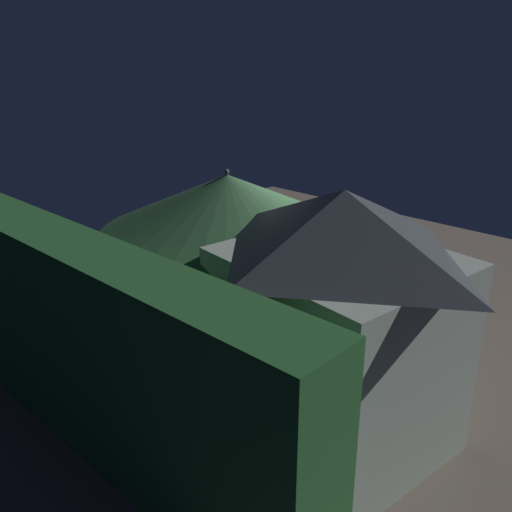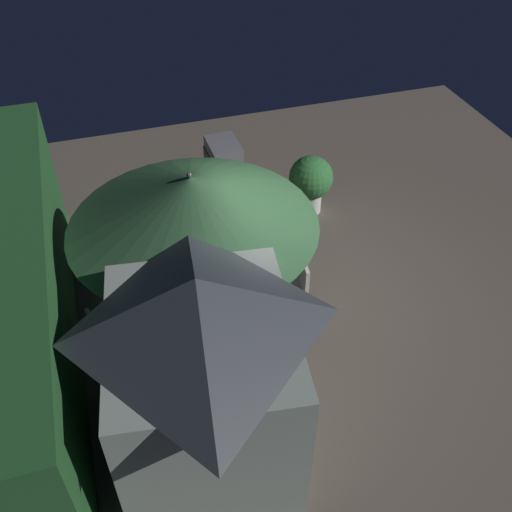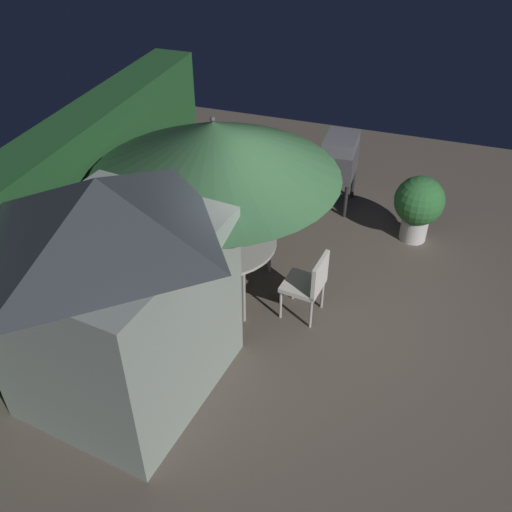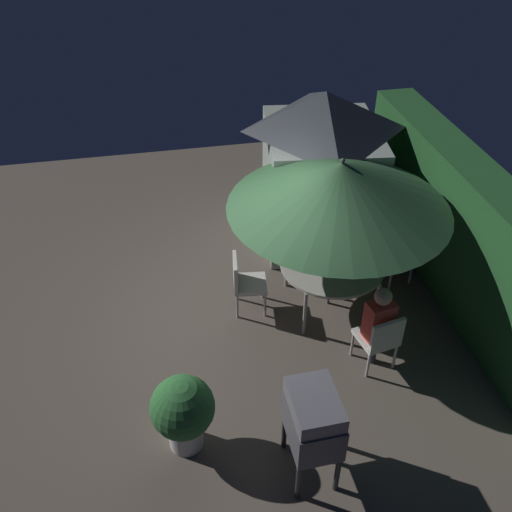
{
  "view_description": "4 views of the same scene",
  "coord_description": "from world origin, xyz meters",
  "px_view_note": "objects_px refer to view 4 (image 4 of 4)",
  "views": [
    {
      "loc": [
        -4.52,
        5.85,
        3.74
      ],
      "look_at": [
        -0.05,
        1.08,
        1.24
      ],
      "focal_mm": 39.51,
      "sensor_mm": 36.0,
      "label": 1
    },
    {
      "loc": [
        -5.37,
        2.45,
        5.87
      ],
      "look_at": [
        0.02,
        0.78,
        0.93
      ],
      "focal_mm": 40.66,
      "sensor_mm": 36.0,
      "label": 2
    },
    {
      "loc": [
        -5.4,
        -0.74,
        4.9
      ],
      "look_at": [
        -0.3,
        0.99,
        0.82
      ],
      "focal_mm": 39.62,
      "sensor_mm": 36.0,
      "label": 3
    },
    {
      "loc": [
        5.79,
        -0.7,
        5.67
      ],
      "look_at": [
        -0.36,
        0.53,
        0.82
      ],
      "focal_mm": 39.28,
      "sensor_mm": 36.0,
      "label": 4
    }
  ],
  "objects_px": {
    "patio_umbrella": "(340,186)",
    "person_in_red": "(379,319)",
    "patio_table": "(332,265)",
    "potted_plant_by_shed": "(183,411)",
    "chair_toward_hedge": "(306,226)",
    "chair_toward_house": "(244,280)",
    "chair_near_shed": "(380,338)",
    "chair_far_side": "(400,251)",
    "bbq_grill": "(313,420)",
    "garden_shed": "(321,167)"
  },
  "relations": [
    {
      "from": "bbq_grill",
      "to": "chair_far_side",
      "type": "xyz_separation_m",
      "value": [
        -2.9,
        2.22,
        -0.33
      ]
    },
    {
      "from": "bbq_grill",
      "to": "potted_plant_by_shed",
      "type": "height_order",
      "value": "bbq_grill"
    },
    {
      "from": "chair_far_side",
      "to": "chair_toward_hedge",
      "type": "xyz_separation_m",
      "value": [
        -0.93,
        -1.23,
        0.0
      ]
    },
    {
      "from": "chair_near_shed",
      "to": "patio_table",
      "type": "bearing_deg",
      "value": -169.13
    },
    {
      "from": "chair_toward_hedge",
      "to": "chair_toward_house",
      "type": "bearing_deg",
      "value": -46.95
    },
    {
      "from": "patio_umbrella",
      "to": "chair_toward_hedge",
      "type": "bearing_deg",
      "value": -179.3
    },
    {
      "from": "patio_umbrella",
      "to": "patio_table",
      "type": "bearing_deg",
      "value": 82.87
    },
    {
      "from": "chair_far_side",
      "to": "potted_plant_by_shed",
      "type": "height_order",
      "value": "potted_plant_by_shed"
    },
    {
      "from": "bbq_grill",
      "to": "chair_near_shed",
      "type": "xyz_separation_m",
      "value": [
        -1.25,
        1.26,
        -0.33
      ]
    },
    {
      "from": "chair_toward_house",
      "to": "chair_far_side",
      "type": "bearing_deg",
      "value": 94.9
    },
    {
      "from": "person_in_red",
      "to": "chair_toward_house",
      "type": "bearing_deg",
      "value": -132.85
    },
    {
      "from": "patio_table",
      "to": "potted_plant_by_shed",
      "type": "bearing_deg",
      "value": -49.52
    },
    {
      "from": "potted_plant_by_shed",
      "to": "chair_far_side",
      "type": "bearing_deg",
      "value": 123.52
    },
    {
      "from": "garden_shed",
      "to": "potted_plant_by_shed",
      "type": "relative_size",
      "value": 2.52
    },
    {
      "from": "bbq_grill",
      "to": "chair_far_side",
      "type": "distance_m",
      "value": 3.67
    },
    {
      "from": "potted_plant_by_shed",
      "to": "garden_shed",
      "type": "bearing_deg",
      "value": 145.0
    },
    {
      "from": "chair_far_side",
      "to": "person_in_red",
      "type": "relative_size",
      "value": 0.71
    },
    {
      "from": "patio_table",
      "to": "patio_umbrella",
      "type": "height_order",
      "value": "patio_umbrella"
    },
    {
      "from": "garden_shed",
      "to": "chair_near_shed",
      "type": "distance_m",
      "value": 3.19
    },
    {
      "from": "chair_near_shed",
      "to": "chair_toward_house",
      "type": "relative_size",
      "value": 1.0
    },
    {
      "from": "patio_table",
      "to": "garden_shed",
      "type": "bearing_deg",
      "value": 169.55
    },
    {
      "from": "chair_toward_hedge",
      "to": "chair_toward_house",
      "type": "distance_m",
      "value": 1.67
    },
    {
      "from": "chair_toward_house",
      "to": "chair_toward_hedge",
      "type": "bearing_deg",
      "value": 133.05
    },
    {
      "from": "garden_shed",
      "to": "person_in_red",
      "type": "bearing_deg",
      "value": -1.9
    },
    {
      "from": "chair_far_side",
      "to": "chair_toward_hedge",
      "type": "relative_size",
      "value": 1.0
    },
    {
      "from": "bbq_grill",
      "to": "person_in_red",
      "type": "height_order",
      "value": "person_in_red"
    },
    {
      "from": "chair_near_shed",
      "to": "chair_toward_hedge",
      "type": "relative_size",
      "value": 1.0
    },
    {
      "from": "chair_toward_hedge",
      "to": "chair_toward_house",
      "type": "height_order",
      "value": "same"
    },
    {
      "from": "garden_shed",
      "to": "chair_toward_house",
      "type": "xyz_separation_m",
      "value": [
        1.65,
        -1.57,
        -0.78
      ]
    },
    {
      "from": "bbq_grill",
      "to": "chair_far_side",
      "type": "relative_size",
      "value": 1.33
    },
    {
      "from": "potted_plant_by_shed",
      "to": "person_in_red",
      "type": "relative_size",
      "value": 0.8
    },
    {
      "from": "bbq_grill",
      "to": "person_in_red",
      "type": "distance_m",
      "value": 1.82
    },
    {
      "from": "patio_table",
      "to": "bbq_grill",
      "type": "distance_m",
      "value": 2.74
    },
    {
      "from": "chair_far_side",
      "to": "chair_toward_hedge",
      "type": "height_order",
      "value": "same"
    },
    {
      "from": "patio_umbrella",
      "to": "person_in_red",
      "type": "relative_size",
      "value": 2.34
    },
    {
      "from": "chair_near_shed",
      "to": "chair_toward_hedge",
      "type": "distance_m",
      "value": 2.6
    },
    {
      "from": "garden_shed",
      "to": "chair_near_shed",
      "type": "height_order",
      "value": "garden_shed"
    },
    {
      "from": "chair_far_side",
      "to": "chair_toward_hedge",
      "type": "distance_m",
      "value": 1.54
    },
    {
      "from": "bbq_grill",
      "to": "chair_toward_hedge",
      "type": "height_order",
      "value": "bbq_grill"
    },
    {
      "from": "bbq_grill",
      "to": "patio_table",
      "type": "bearing_deg",
      "value": 158.34
    },
    {
      "from": "chair_near_shed",
      "to": "chair_toward_hedge",
      "type": "bearing_deg",
      "value": -174.17
    },
    {
      "from": "chair_near_shed",
      "to": "potted_plant_by_shed",
      "type": "height_order",
      "value": "potted_plant_by_shed"
    },
    {
      "from": "chair_far_side",
      "to": "person_in_red",
      "type": "height_order",
      "value": "person_in_red"
    },
    {
      "from": "chair_near_shed",
      "to": "chair_far_side",
      "type": "height_order",
      "value": "same"
    },
    {
      "from": "garden_shed",
      "to": "chair_toward_house",
      "type": "height_order",
      "value": "garden_shed"
    },
    {
      "from": "patio_table",
      "to": "chair_near_shed",
      "type": "xyz_separation_m",
      "value": [
        1.29,
        0.25,
        -0.2
      ]
    },
    {
      "from": "person_in_red",
      "to": "chair_near_shed",
      "type": "bearing_deg",
      "value": 10.87
    },
    {
      "from": "bbq_grill",
      "to": "chair_far_side",
      "type": "bearing_deg",
      "value": 142.55
    },
    {
      "from": "garden_shed",
      "to": "patio_table",
      "type": "distance_m",
      "value": 1.92
    },
    {
      "from": "chair_near_shed",
      "to": "chair_far_side",
      "type": "relative_size",
      "value": 1.0
    }
  ]
}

